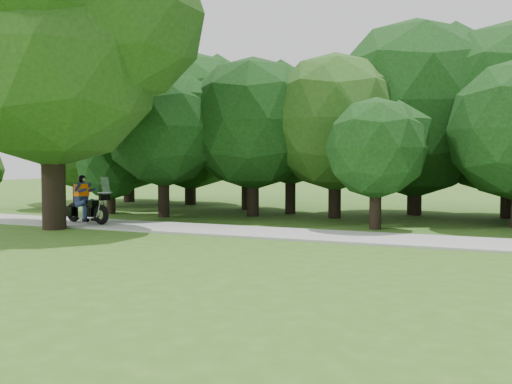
% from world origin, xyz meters
% --- Properties ---
extents(ground, '(100.00, 100.00, 0.00)m').
position_xyz_m(ground, '(0.00, 0.00, 0.00)').
color(ground, '#305A19').
rests_on(ground, ground).
extents(walkway, '(60.00, 2.20, 0.06)m').
position_xyz_m(walkway, '(0.00, 8.00, 0.03)').
color(walkway, '#9C9C97').
rests_on(walkway, ground).
extents(tree_line, '(40.39, 12.37, 7.51)m').
position_xyz_m(tree_line, '(1.54, 14.66, 3.61)').
color(tree_line, black).
rests_on(tree_line, ground).
extents(big_tree_west, '(8.64, 6.56, 9.96)m').
position_xyz_m(big_tree_west, '(-10.54, 6.85, 5.76)').
color(big_tree_west, black).
rests_on(big_tree_west, ground).
extents(touring_motorcycle, '(1.97, 0.89, 1.51)m').
position_xyz_m(touring_motorcycle, '(-10.45, 7.77, 0.61)').
color(touring_motorcycle, black).
rests_on(touring_motorcycle, walkway).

